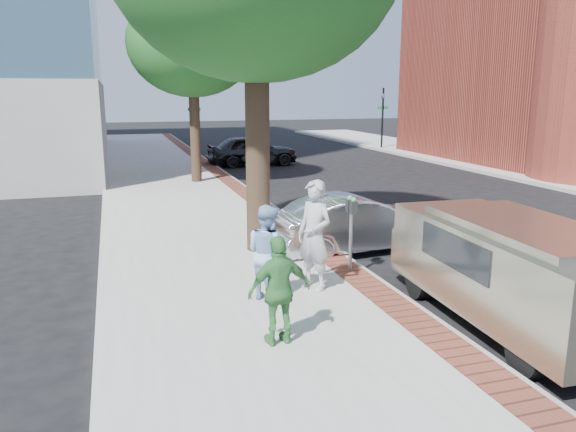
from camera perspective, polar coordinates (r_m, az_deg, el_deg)
name	(u,v)px	position (r m, az deg, el deg)	size (l,w,h in m)	color
ground	(313,279)	(11.04, 2.55, -6.43)	(120.00, 120.00, 0.00)	black
sidewalk	(184,204)	(18.27, -10.51, 1.26)	(5.00, 60.00, 0.15)	#9E9991
brick_strip	(251,197)	(18.64, -3.80, 1.91)	(0.60, 60.00, 0.01)	brown
curb	(261,199)	(18.73, -2.75, 1.73)	(0.10, 60.00, 0.15)	gray
signal_near	(194,116)	(32.15, -9.49, 10.01)	(0.70, 0.15, 3.80)	black
signal_far	(383,113)	(35.67, 9.59, 10.24)	(0.70, 0.15, 3.80)	black
tree_far	(192,44)	(22.09, -9.73, 16.83)	(4.80, 4.80, 7.14)	black
parking_meter	(351,218)	(10.90, 6.45, -0.16)	(0.12, 0.32, 1.47)	gray
person_gray	(314,235)	(9.82, 2.69, -1.98)	(0.71, 0.47, 1.96)	#A3A3A8
person_officer	(268,252)	(9.39, -2.10, -3.71)	(0.79, 0.62, 1.63)	#8EB2DB
person_green	(280,291)	(7.75, -0.87, -7.59)	(0.90, 0.38, 1.54)	#3B833E
sedan_silver	(356,223)	(12.84, 6.91, -0.76)	(1.38, 3.96, 1.30)	#AFB0B6
bg_car	(252,150)	(27.85, -3.67, 6.68)	(1.77, 4.39, 1.50)	black
van	(505,265)	(9.40, 21.16, -4.69)	(2.00, 4.75, 1.72)	gray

